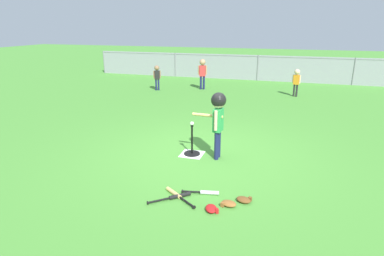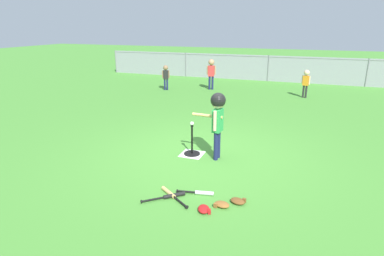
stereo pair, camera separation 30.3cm
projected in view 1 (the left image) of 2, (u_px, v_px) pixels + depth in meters
ground_plane at (202, 155)px, 6.42m from camera, size 60.00×60.00×0.00m
home_plate at (192, 154)px, 6.44m from camera, size 0.44×0.44×0.01m
batting_tee at (192, 150)px, 6.42m from camera, size 0.32×0.32×0.60m
baseball_on_tee at (192, 123)px, 6.25m from camera, size 0.07×0.07×0.07m
batter_child at (218, 112)px, 5.98m from camera, size 0.65×0.37×1.29m
fielder_deep_right at (157, 74)px, 12.48m from camera, size 0.26×0.19×0.97m
fielder_deep_center at (297, 79)px, 11.39m from camera, size 0.28×0.19×0.98m
fielder_deep_left at (202, 70)px, 12.63m from camera, size 0.34×0.23×1.19m
spare_bat_silver at (206, 192)px, 4.92m from camera, size 0.57×0.17×0.06m
spare_bat_wood at (176, 195)px, 4.86m from camera, size 0.60×0.45×0.06m
spare_bat_black at (176, 197)px, 4.80m from camera, size 0.54×0.49×0.06m
glove_by_plate at (228, 204)px, 4.60m from camera, size 0.25×0.21×0.07m
glove_near_bats at (211, 209)px, 4.48m from camera, size 0.23×0.26×0.07m
glove_tossed_aside at (244, 200)px, 4.70m from camera, size 0.26×0.22×0.07m
outfield_fence at (258, 67)px, 14.70m from camera, size 16.06×0.06×1.15m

